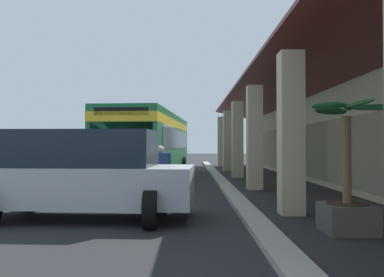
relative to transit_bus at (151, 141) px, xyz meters
The scene contains 6 objects.
ground 8.78m from the transit_bus, 75.72° to the left, with size 120.00×120.00×0.00m, color #262628.
curb_strip 4.20m from the transit_bus, 60.61° to the left, with size 38.26×0.50×0.12m, color #9E998E.
transit_bus is the anchor object (origin of this frame).
parked_suv_silver 10.45m from the transit_bus, ahead, with size 2.90×4.91×1.97m.
pedestrian 7.34m from the transit_bus, ahead, with size 0.39×0.65×1.62m.
potted_palm 12.82m from the transit_bus, 22.58° to the left, with size 2.03×1.84×2.50m.
Camera 1 is at (17.01, 1.64, 1.64)m, focal length 36.67 mm.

